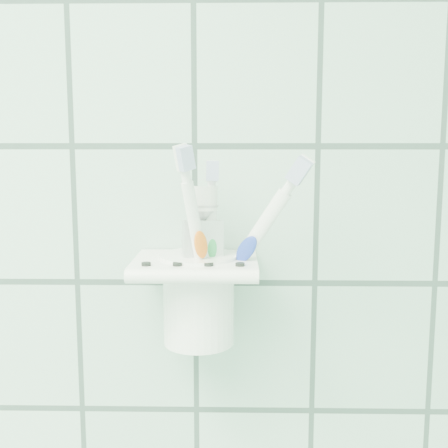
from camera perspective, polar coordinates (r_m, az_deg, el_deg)
name	(u,v)px	position (r m, az deg, el deg)	size (l,w,h in m)	color
holder_bracket	(196,267)	(0.57, -2.90, -4.34)	(0.12, 0.10, 0.04)	white
cup	(199,295)	(0.59, -2.59, -7.23)	(0.08, 0.08, 0.09)	white
toothbrush_pink	(214,239)	(0.57, -1.03, -1.50)	(0.04, 0.05, 0.20)	white
toothbrush_blue	(208,251)	(0.56, -1.62, -2.75)	(0.02, 0.03, 0.18)	white
toothbrush_orange	(194,226)	(0.59, -3.08, -0.18)	(0.11, 0.06, 0.21)	white
toothpaste_tube	(201,253)	(0.56, -2.31, -2.95)	(0.04, 0.04, 0.16)	silver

